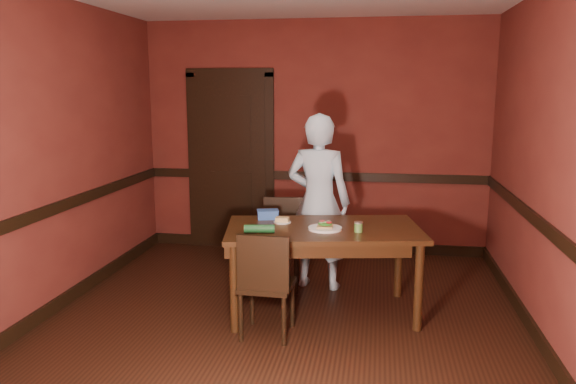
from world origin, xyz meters
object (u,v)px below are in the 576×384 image
(dining_table, at_px, (323,270))
(chair_near, at_px, (267,283))
(cheese_saucer, at_px, (282,220))
(sauce_jar, at_px, (358,227))
(person, at_px, (318,202))
(food_tub, at_px, (268,214))
(chair_far, at_px, (279,245))
(sandwich_plate, at_px, (325,227))

(dining_table, xyz_separation_m, chair_near, (-0.39, -0.51, 0.04))
(cheese_saucer, bearing_deg, sauce_jar, -18.11)
(sauce_jar, relative_size, cheese_saucer, 0.55)
(person, xyz_separation_m, food_tub, (-0.41, -0.42, -0.04))
(person, distance_m, cheese_saucer, 0.61)
(dining_table, relative_size, chair_far, 1.88)
(chair_near, height_order, food_tub, chair_near)
(chair_far, distance_m, sandwich_plate, 0.88)
(chair_far, height_order, sandwich_plate, chair_far)
(sauce_jar, bearing_deg, food_tub, 157.30)
(dining_table, bearing_deg, person, 89.59)
(chair_near, xyz_separation_m, sandwich_plate, (0.41, 0.43, 0.36))
(sandwich_plate, bearing_deg, cheese_saucer, 155.16)
(dining_table, height_order, chair_near, chair_near)
(sandwich_plate, distance_m, food_tub, 0.63)
(chair_near, distance_m, sandwich_plate, 0.69)
(dining_table, relative_size, sauce_jar, 19.26)
(dining_table, bearing_deg, sandwich_plate, -84.90)
(sandwich_plate, relative_size, cheese_saucer, 1.83)
(cheese_saucer, bearing_deg, sandwich_plate, -24.84)
(dining_table, relative_size, chair_near, 1.91)
(dining_table, relative_size, sandwich_plate, 5.81)
(dining_table, xyz_separation_m, sandwich_plate, (0.02, -0.08, 0.40))
(chair_near, xyz_separation_m, sauce_jar, (0.68, 0.39, 0.38))
(chair_near, bearing_deg, sandwich_plate, -131.25)
(sauce_jar, distance_m, cheese_saucer, 0.70)
(chair_near, relative_size, cheese_saucer, 5.57)
(chair_near, bearing_deg, chair_far, -82.75)
(chair_far, relative_size, sandwich_plate, 3.09)
(chair_far, bearing_deg, dining_table, -55.07)
(food_tub, bearing_deg, sandwich_plate, -44.66)
(dining_table, relative_size, cheese_saucer, 10.66)
(dining_table, distance_m, person, 0.81)
(sauce_jar, height_order, cheese_saucer, sauce_jar)
(person, distance_m, sauce_jar, 0.87)
(sandwich_plate, relative_size, sauce_jar, 3.31)
(dining_table, xyz_separation_m, food_tub, (-0.53, 0.23, 0.42))
(person, height_order, food_tub, person)
(chair_near, distance_m, cheese_saucer, 0.71)
(chair_near, relative_size, sauce_jar, 10.07)
(person, relative_size, sauce_jar, 20.05)
(person, height_order, sauce_jar, person)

